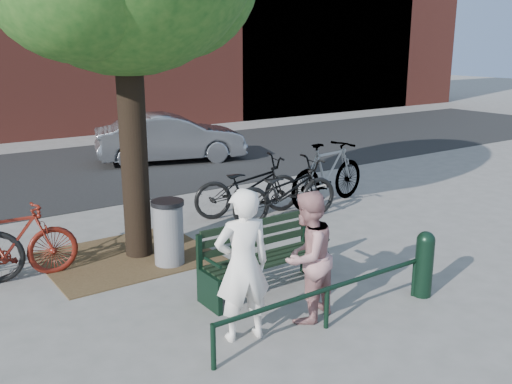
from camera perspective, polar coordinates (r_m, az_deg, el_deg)
ground at (r=7.61m, az=0.89°, el=-9.91°), size 90.00×90.00×0.00m
dirt_pit at (r=8.96m, az=-12.75°, el=-6.33°), size 2.40×2.00×0.02m
road at (r=15.01m, az=-18.49°, el=1.80°), size 40.00×7.00×0.01m
park_bench at (r=7.49m, az=0.55°, el=-6.38°), size 1.74×0.54×0.97m
guard_railing at (r=6.60m, az=7.11°, el=-10.22°), size 3.06×0.06×0.51m
person_left at (r=6.17m, az=-1.34°, el=-7.33°), size 0.70×0.54×1.71m
person_right at (r=6.65m, az=5.13°, el=-6.46°), size 0.90×0.80×1.56m
bollard at (r=7.63m, az=16.47°, el=-6.69°), size 0.23×0.23×0.87m
litter_bin at (r=8.41m, az=-8.73°, el=-4.02°), size 0.48×0.48×0.98m
bicycle_b at (r=8.37m, az=-23.44°, el=-4.86°), size 1.83×0.60×1.09m
bicycle_c at (r=10.32m, az=2.95°, el=0.11°), size 2.23×0.94×1.14m
bicycle_d at (r=11.49m, az=7.21°, el=1.88°), size 2.19×0.89×1.28m
bicycle_e at (r=10.70m, az=-0.82°, el=0.58°), size 2.22×1.17×1.11m
parked_car at (r=15.72m, az=-8.53°, el=5.36°), size 4.20×2.47×1.31m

